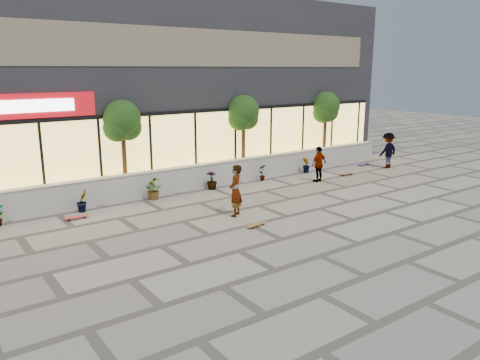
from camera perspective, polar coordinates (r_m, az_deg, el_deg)
ground at (r=15.59m, az=9.72°, el=-5.89°), size 80.00×80.00×0.00m
planter_wall at (r=20.75m, az=-4.04°, el=0.63°), size 22.00×0.42×1.04m
retail_building at (r=25.09m, az=-10.92°, el=11.22°), size 24.00×9.17×8.50m
shrub_b at (r=18.02m, az=-18.70°, el=-2.42°), size 0.57×0.57×0.81m
shrub_c at (r=18.97m, az=-10.63°, el=-1.16°), size 0.68×0.77×0.81m
shrub_d at (r=20.27m, az=-3.46°, el=-0.02°), size 0.64×0.64×0.81m
shrub_e at (r=21.85m, az=2.76°, el=0.98°), size 0.46×0.35×0.81m
shrub_f at (r=23.65m, az=8.09°, el=1.82°), size 0.55×0.57×0.81m
tree_midwest at (r=19.41m, az=-14.15°, el=6.75°), size 1.60×1.50×3.92m
tree_mideast at (r=22.31m, az=0.42°, el=7.96°), size 1.60×1.50×3.92m
tree_east at (r=25.92m, az=10.41°, el=8.51°), size 1.60×1.50×3.92m
skater_center at (r=16.44m, az=-0.56°, el=-1.31°), size 0.80×0.76×1.85m
skater_right_near at (r=21.80m, az=9.59°, el=1.92°), size 1.01×0.51×1.66m
skater_right_far at (r=25.71m, az=17.57°, el=3.45°), size 1.22×0.71×1.87m
skateboard_center at (r=15.56m, az=2.03°, el=-5.41°), size 0.85×0.35×0.10m
skateboard_left at (r=17.26m, az=-19.30°, el=-4.27°), size 0.83×0.23×0.10m
skateboard_right_near at (r=23.54m, az=12.86°, el=0.75°), size 0.83×0.28×0.10m
skateboard_right_far at (r=26.21m, az=14.82°, el=1.91°), size 0.82×0.24×0.10m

